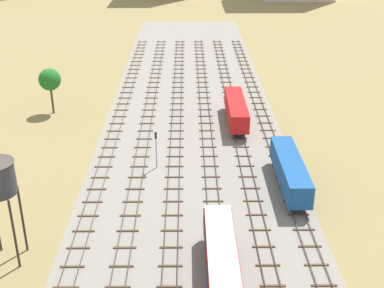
{
  "coord_description": "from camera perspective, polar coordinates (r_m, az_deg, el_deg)",
  "views": [
    {
      "loc": [
        -0.72,
        -11.91,
        32.09
      ],
      "look_at": [
        0.0,
        53.53,
        1.5
      ],
      "focal_mm": 48.14,
      "sensor_mm": 36.0,
      "label": 1
    }
  ],
  "objects": [
    {
      "name": "ground_plane",
      "position": [
        75.12,
        -0.02,
        -0.24
      ],
      "size": [
        480.0,
        480.0,
        0.0
      ],
      "primitive_type": "plane",
      "color": "olive"
    },
    {
      "name": "ballast_bed",
      "position": [
        75.12,
        -0.02,
        -0.24
      ],
      "size": [
        27.87,
        176.0,
        0.01
      ],
      "primitive_type": "cube",
      "color": "gray",
      "rests_on": "ground"
    },
    {
      "name": "track_far_left",
      "position": [
        76.78,
        -8.97,
        0.13
      ],
      "size": [
        2.4,
        126.0,
        0.29
      ],
      "color": "#47382D",
      "rests_on": "ground"
    },
    {
      "name": "track_left",
      "position": [
        76.23,
        -5.42,
        0.15
      ],
      "size": [
        2.4,
        126.0,
        0.29
      ],
      "color": "#47382D",
      "rests_on": "ground"
    },
    {
      "name": "track_centre_left",
      "position": [
        75.98,
        -1.83,
        0.17
      ],
      "size": [
        2.4,
        126.0,
        0.29
      ],
      "color": "#47382D",
      "rests_on": "ground"
    },
    {
      "name": "track_centre",
      "position": [
        76.02,
        1.77,
        0.19
      ],
      "size": [
        2.4,
        126.0,
        0.29
      ],
      "color": "#47382D",
      "rests_on": "ground"
    },
    {
      "name": "track_centre_right",
      "position": [
        76.37,
        5.35,
        0.2
      ],
      "size": [
        2.4,
        126.0,
        0.29
      ],
      "color": "#47382D",
      "rests_on": "ground"
    },
    {
      "name": "track_right",
      "position": [
        77.01,
        8.89,
        0.22
      ],
      "size": [
        2.4,
        126.0,
        0.29
      ],
      "color": "#47382D",
      "rests_on": "ground"
    },
    {
      "name": "freight_boxcar_right_near",
      "position": [
        64.33,
        10.81,
        -2.87
      ],
      "size": [
        2.87,
        14.0,
        3.6
      ],
      "color": "#194C8C",
      "rests_on": "ground"
    },
    {
      "name": "freight_boxcar_centre_right_mid",
      "position": [
        82.4,
        4.92,
        3.88
      ],
      "size": [
        2.87,
        14.0,
        3.6
      ],
      "color": "red",
      "rests_on": "ground"
    },
    {
      "name": "signal_post_nearest",
      "position": [
        67.65,
        -4.01,
        -0.13
      ],
      "size": [
        0.28,
        0.47,
        5.31
      ],
      "color": "gray",
      "rests_on": "ground"
    },
    {
      "name": "lineside_tree_0",
      "position": [
        88.42,
        -15.48,
        6.87
      ],
      "size": [
        3.64,
        3.64,
        7.71
      ],
      "color": "#4C331E",
      "rests_on": "ground"
    }
  ]
}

